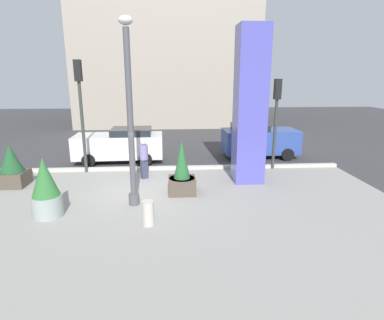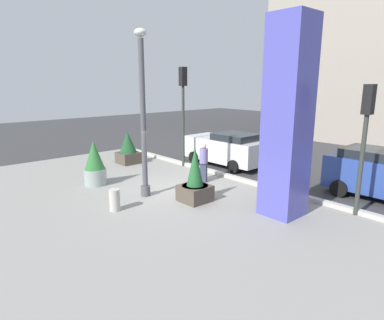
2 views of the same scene
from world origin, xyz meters
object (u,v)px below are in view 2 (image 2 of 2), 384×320
(potted_plant_curbside, at_px, (128,149))
(car_far_lane, at_px, (384,174))
(pedestrian_on_sidewalk, at_px, (204,161))
(lamp_post, at_px, (143,119))
(art_pillar_blue, at_px, (288,120))
(car_intersection, at_px, (226,148))
(traffic_light_corner, at_px, (365,128))
(concrete_bollard, at_px, (115,200))
(potted_plant_near_right, at_px, (195,181))
(potted_plant_by_pillar, at_px, (95,164))
(traffic_light_far_side, at_px, (183,101))

(potted_plant_curbside, distance_m, car_far_lane, 11.80)
(pedestrian_on_sidewalk, bearing_deg, lamp_post, -92.58)
(art_pillar_blue, bearing_deg, car_far_lane, 68.74)
(car_intersection, height_order, pedestrian_on_sidewalk, car_intersection)
(traffic_light_corner, distance_m, pedestrian_on_sidewalk, 6.37)
(car_intersection, bearing_deg, car_far_lane, 4.07)
(potted_plant_curbside, height_order, concrete_bollard, potted_plant_curbside)
(concrete_bollard, relative_size, pedestrian_on_sidewalk, 0.44)
(potted_plant_near_right, relative_size, pedestrian_on_sidewalk, 1.18)
(art_pillar_blue, bearing_deg, traffic_light_corner, 46.28)
(potted_plant_curbside, xyz_separation_m, potted_plant_near_right, (6.69, -1.25, -0.03))
(potted_plant_by_pillar, relative_size, concrete_bollard, 2.52)
(potted_plant_by_pillar, relative_size, potted_plant_curbside, 1.11)
(traffic_light_corner, distance_m, traffic_light_far_side, 8.73)
(potted_plant_curbside, relative_size, traffic_light_corner, 0.41)
(traffic_light_far_side, xyz_separation_m, car_intersection, (1.31, 1.80, -2.42))
(potted_plant_near_right, distance_m, car_far_lane, 6.93)
(lamp_post, distance_m, potted_plant_near_right, 2.92)
(car_far_lane, bearing_deg, concrete_bollard, -124.16)
(potted_plant_curbside, distance_m, concrete_bollard, 6.83)
(potted_plant_near_right, xyz_separation_m, car_far_lane, (4.36, 5.38, 0.18))
(art_pillar_blue, relative_size, traffic_light_corner, 1.48)
(traffic_light_corner, distance_m, car_far_lane, 3.01)
(art_pillar_blue, relative_size, concrete_bollard, 8.24)
(potted_plant_near_right, bearing_deg, traffic_light_corner, 34.55)
(potted_plant_by_pillar, bearing_deg, car_far_lane, 39.81)
(potted_plant_near_right, distance_m, pedestrian_on_sidewalk, 2.44)
(potted_plant_curbside, bearing_deg, car_far_lane, 20.52)
(concrete_bollard, bearing_deg, lamp_post, 110.07)
(art_pillar_blue, distance_m, traffic_light_far_side, 7.28)
(traffic_light_corner, bearing_deg, car_intersection, 166.25)
(lamp_post, distance_m, potted_plant_curbside, 5.91)
(concrete_bollard, distance_m, car_far_lane, 9.71)
(concrete_bollard, distance_m, traffic_light_corner, 8.29)
(concrete_bollard, relative_size, car_intersection, 0.17)
(car_far_lane, xyz_separation_m, pedestrian_on_sidewalk, (-5.90, -3.50, 0.02))
(traffic_light_far_side, distance_m, car_far_lane, 9.26)
(lamp_post, bearing_deg, car_intersection, 102.50)
(traffic_light_corner, bearing_deg, potted_plant_near_right, -145.45)
(potted_plant_by_pillar, bearing_deg, potted_plant_near_right, 22.89)
(concrete_bollard, bearing_deg, potted_plant_by_pillar, 165.21)
(potted_plant_curbside, xyz_separation_m, traffic_light_corner, (11.12, 1.80, 2.05))
(potted_plant_by_pillar, bearing_deg, traffic_light_corner, 29.16)
(lamp_post, bearing_deg, potted_plant_curbside, 155.73)
(pedestrian_on_sidewalk, bearing_deg, potted_plant_near_right, -50.67)
(art_pillar_blue, xyz_separation_m, traffic_light_far_side, (-7.07, 1.73, 0.22))
(potted_plant_near_right, bearing_deg, car_intersection, 121.50)
(potted_plant_near_right, relative_size, car_intersection, 0.45)
(car_far_lane, xyz_separation_m, car_intersection, (-7.34, -0.52, -0.04))
(potted_plant_by_pillar, height_order, pedestrian_on_sidewalk, potted_plant_by_pillar)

